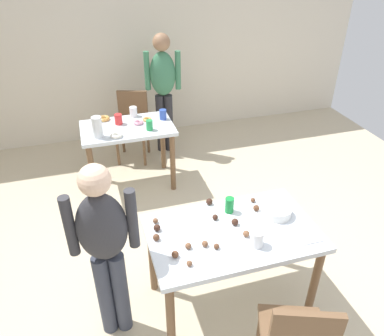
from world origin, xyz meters
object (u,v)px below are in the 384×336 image
(dining_table_near, at_px, (232,242))
(person_adult_far, at_px, (163,84))
(dining_table_far, at_px, (128,137))
(mixing_bowl, at_px, (277,211))
(pitcher_far, at_px, (97,127))
(soda_can, at_px, (229,205))
(chair_far_table, at_px, (133,122))
(person_girl_near, at_px, (105,243))

(dining_table_near, bearing_deg, person_adult_far, 87.69)
(dining_table_far, distance_m, mixing_bowl, 2.04)
(dining_table_far, xyz_separation_m, pitcher_far, (-0.32, -0.17, 0.24))
(mixing_bowl, xyz_separation_m, soda_can, (-0.33, 0.14, 0.03))
(chair_far_table, distance_m, mixing_bowl, 2.62)
(mixing_bowl, bearing_deg, pitcher_far, 124.83)
(dining_table_near, xyz_separation_m, person_girl_near, (-0.88, 0.02, 0.21))
(person_adult_far, distance_m, mixing_bowl, 2.57)
(dining_table_far, distance_m, person_girl_near, 1.95)
(chair_far_table, xyz_separation_m, person_adult_far, (0.43, 0.05, 0.44))
(chair_far_table, height_order, soda_can, soda_can)
(dining_table_near, bearing_deg, person_girl_near, 178.55)
(person_adult_far, bearing_deg, soda_can, -91.20)
(dining_table_far, height_order, mixing_bowl, mixing_bowl)
(dining_table_far, xyz_separation_m, chair_far_table, (0.14, 0.66, -0.12))
(chair_far_table, height_order, person_girl_near, person_girl_near)
(chair_far_table, relative_size, person_adult_far, 0.56)
(dining_table_near, height_order, person_girl_near, person_girl_near)
(mixing_bowl, bearing_deg, dining_table_near, -169.05)
(dining_table_near, xyz_separation_m, person_adult_far, (0.11, 2.63, 0.29))
(chair_far_table, distance_m, soda_can, 2.42)
(person_girl_near, height_order, person_adult_far, person_adult_far)
(dining_table_far, xyz_separation_m, soda_can, (0.52, -1.71, 0.19))
(dining_table_far, distance_m, soda_can, 1.80)
(dining_table_far, height_order, pitcher_far, pitcher_far)
(dining_table_far, height_order, soda_can, soda_can)
(person_girl_near, xyz_separation_m, mixing_bowl, (1.26, 0.05, -0.07))
(person_girl_near, bearing_deg, dining_table_far, 77.71)
(person_adult_far, xyz_separation_m, soda_can, (-0.05, -2.41, -0.13))
(person_adult_far, relative_size, soda_can, 12.76)
(pitcher_far, bearing_deg, dining_table_far, 27.54)
(person_girl_near, relative_size, person_adult_far, 0.92)
(person_girl_near, height_order, soda_can, person_girl_near)
(dining_table_near, bearing_deg, dining_table_far, 103.67)
(person_adult_far, distance_m, soda_can, 2.42)
(dining_table_far, bearing_deg, chair_far_table, 77.87)
(person_adult_far, distance_m, pitcher_far, 1.25)
(dining_table_far, relative_size, person_adult_far, 0.64)
(mixing_bowl, distance_m, pitcher_far, 2.05)
(dining_table_near, distance_m, pitcher_far, 1.93)
(dining_table_far, xyz_separation_m, mixing_bowl, (0.85, -1.84, 0.16))
(pitcher_far, bearing_deg, chair_far_table, 60.88)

